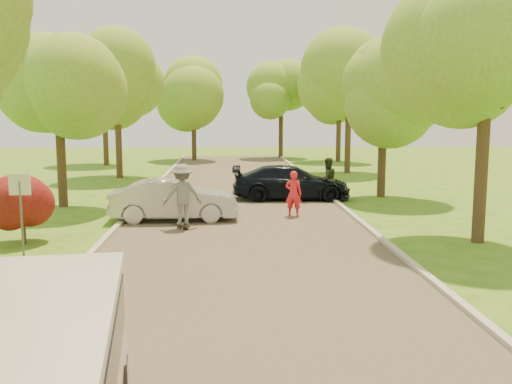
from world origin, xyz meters
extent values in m
plane|color=#366F1A|center=(0.00, 0.00, 0.00)|extent=(100.00, 100.00, 0.00)
cube|color=#4C4438|center=(0.00, 8.00, 0.01)|extent=(8.00, 60.00, 0.01)
cube|color=#B2AD9E|center=(-4.05, 8.00, 0.06)|extent=(0.18, 60.00, 0.12)
cube|color=#B2AD9E|center=(4.05, 8.00, 0.06)|extent=(0.18, 60.00, 0.12)
cylinder|color=#59595E|center=(-5.80, 4.00, 1.00)|extent=(0.06, 0.06, 2.00)
cube|color=white|center=(-5.80, 4.00, 1.90)|extent=(0.55, 0.04, 0.55)
cylinder|color=#382619|center=(-6.30, 5.50, 0.35)|extent=(0.12, 0.12, 0.70)
sphere|color=#590F0F|center=(-6.30, 5.50, 1.10)|extent=(1.70, 1.70, 1.70)
cylinder|color=#382619|center=(-7.00, 12.00, 1.57)|extent=(0.36, 0.36, 3.15)
sphere|color=#5E9027|center=(-7.00, 12.00, 4.41)|extent=(4.20, 4.20, 4.20)
sphere|color=#5E9027|center=(-6.37, 12.00, 5.04)|extent=(3.15, 3.15, 3.15)
cylinder|color=#382619|center=(-6.60, 22.00, 1.91)|extent=(0.36, 0.36, 3.83)
sphere|color=#5E9027|center=(-6.60, 22.00, 5.27)|extent=(4.80, 4.80, 4.80)
sphere|color=#5E9027|center=(-5.88, 22.00, 5.99)|extent=(3.60, 3.60, 3.60)
cylinder|color=#382619|center=(6.80, 5.00, 1.91)|extent=(0.36, 0.36, 3.83)
sphere|color=#5E9027|center=(6.80, 5.00, 5.33)|extent=(5.00, 5.00, 5.00)
cylinder|color=#382619|center=(6.40, 14.00, 1.69)|extent=(0.36, 0.36, 3.38)
sphere|color=#5E9027|center=(6.40, 14.00, 4.70)|extent=(4.40, 4.40, 4.40)
sphere|color=#5E9027|center=(7.06, 14.00, 5.36)|extent=(3.30, 3.30, 3.30)
cylinder|color=#382619|center=(7.00, 24.00, 2.02)|extent=(0.36, 0.36, 4.05)
sphere|color=#5E9027|center=(7.00, 24.00, 5.61)|extent=(5.20, 5.20, 5.20)
sphere|color=#5E9027|center=(7.78, 24.00, 6.39)|extent=(3.90, 3.90, 3.90)
cylinder|color=#382619|center=(-9.00, 30.00, 1.80)|extent=(0.36, 0.36, 3.60)
sphere|color=#5E9027|center=(-9.00, 30.00, 5.10)|extent=(5.00, 5.00, 5.00)
sphere|color=#5E9027|center=(-8.25, 30.00, 5.85)|extent=(3.75, 3.75, 3.75)
cylinder|color=#382619|center=(8.00, 32.00, 1.91)|extent=(0.36, 0.36, 3.83)
sphere|color=#5E9027|center=(8.00, 32.00, 5.33)|extent=(5.00, 5.00, 5.00)
sphere|color=#5E9027|center=(8.75, 32.00, 6.08)|extent=(3.75, 3.75, 3.75)
cylinder|color=#382619|center=(-3.00, 34.00, 1.69)|extent=(0.36, 0.36, 3.38)
sphere|color=#5E9027|center=(-3.00, 34.00, 4.81)|extent=(4.80, 4.80, 4.80)
sphere|color=#5E9027|center=(-2.28, 34.00, 5.53)|extent=(3.60, 3.60, 3.60)
cylinder|color=#382619|center=(4.00, 36.00, 1.80)|extent=(0.36, 0.36, 3.60)
sphere|color=#5E9027|center=(4.00, 36.00, 5.10)|extent=(5.00, 5.00, 5.00)
sphere|color=#5E9027|center=(4.75, 36.00, 5.85)|extent=(3.75, 3.75, 3.75)
cube|color=black|center=(-2.53, -5.81, 1.47)|extent=(2.48, 3.82, 0.58)
imported|color=#AEAEB3|center=(-2.30, 8.83, 0.72)|extent=(4.45, 1.70, 1.45)
imported|color=black|center=(2.30, 13.43, 0.74)|extent=(5.12, 2.21, 1.47)
cube|color=black|center=(-1.91, 7.48, 0.12)|extent=(0.54, 1.05, 0.02)
cylinder|color=#BFCC4C|center=(-1.92, 7.85, 0.05)|extent=(0.05, 0.08, 0.08)
cylinder|color=#BFCC4C|center=(-2.09, 7.80, 0.05)|extent=(0.05, 0.08, 0.08)
cylinder|color=#BFCC4C|center=(-1.73, 7.16, 0.05)|extent=(0.05, 0.08, 0.08)
cylinder|color=#BFCC4C|center=(-1.90, 7.11, 0.05)|extent=(0.05, 0.08, 0.08)
imported|color=slate|center=(-1.91, 7.48, 1.11)|extent=(1.42, 1.04, 1.97)
imported|color=red|center=(1.93, 9.40, 0.83)|extent=(0.70, 0.57, 1.65)
imported|color=#252D1B|center=(3.80, 12.99, 0.92)|extent=(1.07, 0.94, 1.83)
camera|label=1|loc=(-0.47, -10.83, 3.75)|focal=40.00mm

